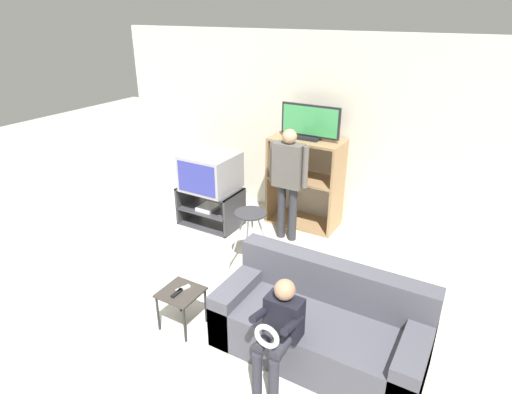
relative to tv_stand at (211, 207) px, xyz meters
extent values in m
plane|color=beige|center=(1.02, -2.56, -0.27)|extent=(18.00, 18.00, 0.00)
cube|color=silver|center=(1.02, 1.02, 1.03)|extent=(6.40, 0.06, 2.60)
cube|color=#38383D|center=(0.00, 0.00, -0.26)|extent=(0.85, 0.54, 0.02)
cube|color=#38383D|center=(0.00, 0.00, -0.02)|extent=(0.82, 0.54, 0.02)
cube|color=#38383D|center=(0.00, 0.00, 0.27)|extent=(0.85, 0.54, 0.02)
cube|color=#38383D|center=(-0.41, 0.00, 0.00)|extent=(0.03, 0.54, 0.55)
cube|color=#38383D|center=(0.41, 0.00, 0.00)|extent=(0.03, 0.54, 0.55)
cube|color=white|center=(0.00, -0.06, 0.01)|extent=(0.24, 0.28, 0.05)
cube|color=#9E9EA3|center=(0.01, 0.02, 0.53)|extent=(0.68, 0.65, 0.50)
cube|color=#333899|center=(0.01, -0.30, 0.53)|extent=(0.60, 0.01, 0.42)
cube|color=#9E7A51|center=(0.66, 0.69, 0.36)|extent=(0.03, 0.51, 1.26)
cube|color=#9E7A51|center=(1.61, 0.69, 0.36)|extent=(0.03, 0.51, 1.26)
cube|color=#9E7A51|center=(1.13, 0.69, -0.25)|extent=(0.92, 0.51, 0.03)
cube|color=#9E7A51|center=(1.13, 0.69, 0.42)|extent=(0.92, 0.51, 0.03)
cube|color=#9E7A51|center=(1.13, 0.69, 0.97)|extent=(0.92, 0.51, 0.03)
cube|color=black|center=(0.96, 0.62, 0.55)|extent=(0.18, 0.04, 0.22)
cube|color=black|center=(1.17, 0.69, 1.01)|extent=(0.29, 0.20, 0.04)
cube|color=black|center=(1.17, 0.69, 1.24)|extent=(0.82, 0.04, 0.42)
cube|color=#3FA559|center=(1.17, 0.67, 1.24)|extent=(0.77, 0.01, 0.37)
cylinder|color=#B7B7BC|center=(0.94, -0.79, 0.08)|extent=(0.17, 0.19, 0.71)
cylinder|color=#B7B7BC|center=(1.18, -0.79, 0.08)|extent=(0.17, 0.19, 0.71)
cylinder|color=#B7B7BC|center=(0.94, -0.53, 0.08)|extent=(0.17, 0.19, 0.71)
cylinder|color=#B7B7BC|center=(1.18, -0.53, 0.08)|extent=(0.17, 0.19, 0.71)
cylinder|color=#333338|center=(1.06, -0.66, 0.44)|extent=(0.37, 0.37, 0.02)
cube|color=#38332D|center=(1.03, -1.90, 0.12)|extent=(0.37, 0.37, 0.02)
cylinder|color=black|center=(0.87, -2.06, -0.08)|extent=(0.02, 0.02, 0.38)
cylinder|color=black|center=(1.20, -2.06, -0.08)|extent=(0.02, 0.02, 0.38)
cylinder|color=black|center=(0.87, -1.74, -0.08)|extent=(0.02, 0.02, 0.38)
cylinder|color=black|center=(1.20, -1.74, -0.08)|extent=(0.02, 0.02, 0.38)
cube|color=black|center=(1.03, -1.95, 0.14)|extent=(0.04, 0.14, 0.02)
cube|color=silver|center=(1.03, -1.86, 0.14)|extent=(0.09, 0.15, 0.02)
cube|color=#4C4C56|center=(2.31, -1.59, -0.06)|extent=(1.82, 0.81, 0.42)
cube|color=#4C4C56|center=(2.31, -1.29, 0.34)|extent=(1.82, 0.20, 0.38)
cube|color=#4C4C56|center=(1.52, -1.59, 0.00)|extent=(0.22, 0.81, 0.54)
cube|color=#4C4C56|center=(3.11, -1.59, 0.00)|extent=(0.22, 0.81, 0.54)
cylinder|color=#2D2D33|center=(1.04, 0.18, 0.11)|extent=(0.11, 0.11, 0.76)
cylinder|color=#2D2D33|center=(1.20, 0.18, 0.11)|extent=(0.11, 0.11, 0.76)
cube|color=#5B5651|center=(1.12, 0.18, 0.77)|extent=(0.38, 0.20, 0.57)
cylinder|color=#5B5651|center=(0.89, 0.18, 0.79)|extent=(0.08, 0.08, 0.54)
cylinder|color=#5B5651|center=(1.35, 0.18, 0.79)|extent=(0.08, 0.08, 0.54)
sphere|color=tan|center=(1.12, 0.18, 1.15)|extent=(0.18, 0.18, 0.18)
cylinder|color=#2D2D38|center=(2.07, -2.24, -0.06)|extent=(0.08, 0.08, 0.42)
cylinder|color=#2D2D38|center=(2.22, -2.24, -0.06)|extent=(0.08, 0.08, 0.42)
cylinder|color=#2D2D38|center=(2.07, -2.09, 0.19)|extent=(0.09, 0.30, 0.09)
cylinder|color=#2D2D38|center=(2.22, -2.09, 0.19)|extent=(0.09, 0.30, 0.09)
cube|color=black|center=(2.14, -1.94, 0.32)|extent=(0.30, 0.17, 0.35)
cylinder|color=black|center=(2.01, -2.07, 0.40)|extent=(0.06, 0.31, 0.14)
cylinder|color=black|center=(2.28, -2.07, 0.40)|extent=(0.06, 0.31, 0.14)
sphere|color=#A37A5B|center=(2.14, -1.94, 0.59)|extent=(0.17, 0.17, 0.17)
torus|color=white|center=(2.14, -2.22, 0.34)|extent=(0.21, 0.04, 0.21)
camera|label=1|loc=(3.33, -4.42, 2.60)|focal=30.00mm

